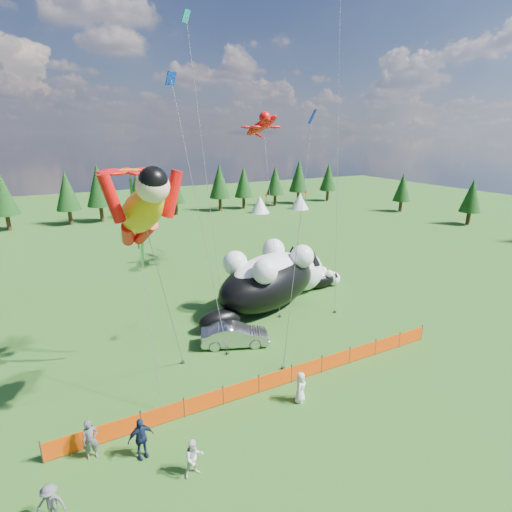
{
  "coord_description": "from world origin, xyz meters",
  "views": [
    {
      "loc": [
        -9.32,
        -18.65,
        12.96
      ],
      "look_at": [
        2.49,
        4.0,
        5.05
      ],
      "focal_mm": 28.0,
      "sensor_mm": 36.0,
      "label": 1
    }
  ],
  "objects": [
    {
      "name": "superhero_kite",
      "position": [
        -6.14,
        -2.7,
        9.95
      ],
      "size": [
        4.87,
        6.79,
        12.65
      ],
      "color": "orange",
      "rests_on": "ground"
    },
    {
      "name": "diamond_kite_a",
      "position": [
        -1.93,
        6.06,
        15.36
      ],
      "size": [
        1.7,
        5.39,
        17.08
      ],
      "color": "#0C32B7",
      "rests_on": "ground"
    },
    {
      "name": "festival_tents",
      "position": [
        11.0,
        40.0,
        1.4
      ],
      "size": [
        50.0,
        3.2,
        2.8
      ],
      "primitive_type": null,
      "color": "white",
      "rests_on": "ground"
    },
    {
      "name": "flower_kite",
      "position": [
        -5.64,
        1.71,
        10.99
      ],
      "size": [
        4.1,
        5.91,
        11.65
      ],
      "color": "red",
      "rests_on": "ground"
    },
    {
      "name": "cat_large",
      "position": [
        5.26,
        6.46,
        2.24
      ],
      "size": [
        12.52,
        7.88,
        4.72
      ],
      "rotation": [
        0.0,
        0.0,
        0.38
      ],
      "color": "black",
      "rests_on": "ground"
    },
    {
      "name": "spectator_c",
      "position": [
        -7.31,
        -4.53,
        0.93
      ],
      "size": [
        1.15,
        0.69,
        1.86
      ],
      "primitive_type": "imported",
      "rotation": [
        0.0,
        0.0,
        0.13
      ],
      "color": "#16203D",
      "rests_on": "ground"
    },
    {
      "name": "tree_line",
      "position": [
        0.0,
        45.0,
        4.0
      ],
      "size": [
        90.0,
        4.0,
        8.0
      ],
      "primitive_type": null,
      "color": "black",
      "rests_on": "ground"
    },
    {
      "name": "spectator_e",
      "position": [
        0.53,
        -4.56,
        0.81
      ],
      "size": [
        0.93,
        0.92,
        1.63
      ],
      "primitive_type": "imported",
      "rotation": [
        0.0,
        0.0,
        0.76
      ],
      "color": "silver",
      "rests_on": "ground"
    },
    {
      "name": "car",
      "position": [
        -0.05,
        2.04,
        0.7
      ],
      "size": [
        4.52,
        2.91,
        1.41
      ],
      "primitive_type": "imported",
      "rotation": [
        0.0,
        0.0,
        1.21
      ],
      "color": "#B2B2B7",
      "rests_on": "ground"
    },
    {
      "name": "cat_small",
      "position": [
        10.66,
        7.68,
        0.79
      ],
      "size": [
        4.62,
        1.87,
        1.67
      ],
      "rotation": [
        0.0,
        0.0,
        -0.07
      ],
      "color": "black",
      "rests_on": "ground"
    },
    {
      "name": "diamond_kite_d",
      "position": [
        0.69,
        10.62,
        19.61
      ],
      "size": [
        1.06,
        6.37,
        21.66
      ],
      "color": "#0DA192",
      "rests_on": "ground"
    },
    {
      "name": "spectator_d",
      "position": [
        -10.69,
        -6.02,
        0.77
      ],
      "size": [
        1.12,
        0.89,
        1.54
      ],
      "primitive_type": "imported",
      "rotation": [
        0.0,
        0.0,
        -0.44
      ],
      "color": "#545358",
      "rests_on": "ground"
    },
    {
      "name": "gecko_kite",
      "position": [
        8.56,
        14.61,
        13.55
      ],
      "size": [
        6.16,
        13.95,
        17.46
      ],
      "color": "red",
      "rests_on": "ground"
    },
    {
      "name": "spectator_b",
      "position": [
        -5.67,
        -6.41,
        0.81
      ],
      "size": [
        0.8,
        0.48,
        1.63
      ],
      "primitive_type": "imported",
      "rotation": [
        0.0,
        0.0,
        0.02
      ],
      "color": "silver",
      "rests_on": "ground"
    },
    {
      "name": "ground",
      "position": [
        0.0,
        0.0,
        0.0
      ],
      "size": [
        160.0,
        160.0,
        0.0
      ],
      "primitive_type": "plane",
      "color": "#103509",
      "rests_on": "ground"
    },
    {
      "name": "safety_fence",
      "position": [
        0.0,
        -3.0,
        0.5
      ],
      "size": [
        22.06,
        0.06,
        1.1
      ],
      "color": "#262626",
      "rests_on": "ground"
    },
    {
      "name": "spectator_a",
      "position": [
        -9.16,
        -3.6,
        0.89
      ],
      "size": [
        0.65,
        0.43,
        1.78
      ],
      "primitive_type": "imported",
      "rotation": [
        0.0,
        0.0,
        -0.01
      ],
      "color": "#545358",
      "rests_on": "ground"
    },
    {
      "name": "diamond_kite_c",
      "position": [
        3.38,
        -0.54,
        13.18
      ],
      "size": [
        2.59,
        1.83,
        14.53
      ],
      "color": "#0C32B7",
      "rests_on": "ground"
    }
  ]
}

